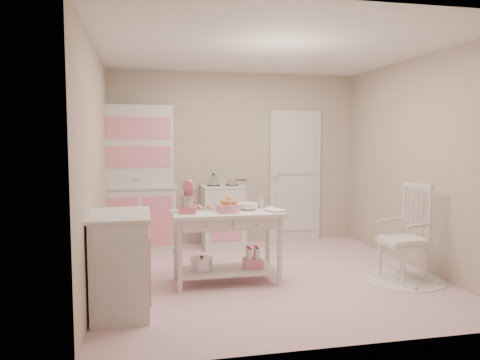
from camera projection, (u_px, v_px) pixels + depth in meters
name	position (u px, v px, depth m)	size (l,w,h in m)	color
room_shell	(269.00, 134.00, 5.30)	(3.84, 3.84, 2.62)	pink
door	(295.00, 176.00, 7.37)	(0.82, 0.05, 2.04)	silver
hutch	(139.00, 178.00, 6.66)	(1.06, 0.50, 2.08)	silver
stove	(223.00, 216.00, 6.92)	(0.62, 0.57, 0.92)	silver
base_cabinet	(121.00, 263.00, 4.30)	(0.54, 0.84, 0.92)	silver
lace_rug	(402.00, 280.00, 5.30)	(0.92, 0.92, 0.01)	white
rocking_chair	(404.00, 232.00, 5.25)	(0.48, 0.72, 1.10)	silver
work_table	(227.00, 247.00, 5.18)	(1.20, 0.60, 0.80)	silver
stand_mixer	(188.00, 197.00, 5.06)	(0.20, 0.28, 0.34)	#E35F79
cookie_tray	(211.00, 209.00, 5.29)	(0.34, 0.24, 0.02)	silver
bread_basket	(229.00, 208.00, 5.10)	(0.25, 0.25, 0.09)	pink
mixing_bowl	(248.00, 206.00, 5.27)	(0.24, 0.24, 0.07)	white
metal_pitcher	(261.00, 201.00, 5.39)	(0.10, 0.10, 0.17)	silver
recipe_book	(269.00, 211.00, 5.12)	(0.17, 0.23, 0.02)	white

